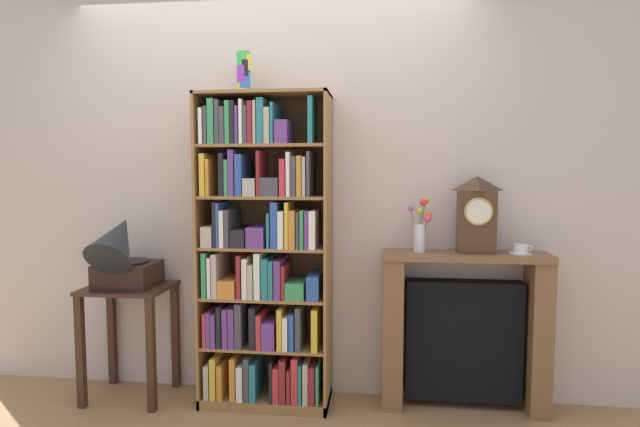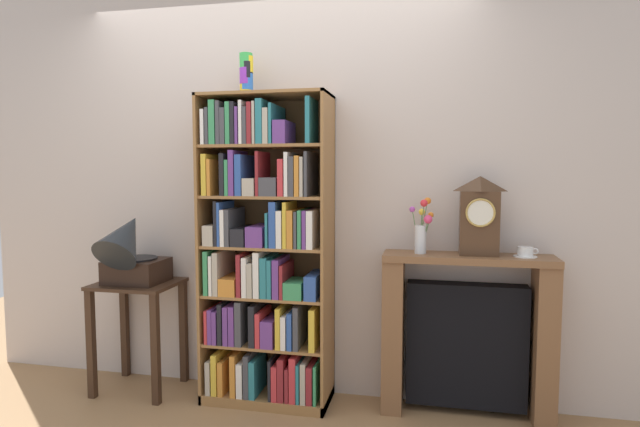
% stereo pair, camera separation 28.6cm
% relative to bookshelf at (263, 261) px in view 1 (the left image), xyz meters
% --- Properties ---
extents(ground_plane, '(7.55, 6.40, 0.02)m').
position_rel_bookshelf_xyz_m(ground_plane, '(0.01, -0.05, -0.89)').
color(ground_plane, '#997047').
extents(wall_back, '(4.55, 0.08, 2.69)m').
position_rel_bookshelf_xyz_m(wall_back, '(0.18, 0.23, 0.46)').
color(wall_back, beige).
rests_on(wall_back, ground).
extents(bookshelf, '(0.78, 0.36, 1.89)m').
position_rel_bookshelf_xyz_m(bookshelf, '(0.00, 0.00, 0.00)').
color(bookshelf, olive).
rests_on(bookshelf, ground).
extents(cup_stack, '(0.08, 0.08, 0.25)m').
position_rel_bookshelf_xyz_m(cup_stack, '(-0.12, 0.05, 1.13)').
color(cup_stack, blue).
rests_on(cup_stack, bookshelf).
extents(side_table_left, '(0.51, 0.42, 0.71)m').
position_rel_bookshelf_xyz_m(side_table_left, '(-0.86, -0.02, -0.37)').
color(side_table_left, '#382316').
rests_on(side_table_left, ground).
extents(gramophone, '(0.35, 0.48, 0.52)m').
position_rel_bookshelf_xyz_m(gramophone, '(-0.86, -0.09, 0.05)').
color(gramophone, black).
rests_on(gramophone, side_table_left).
extents(fireplace_mantel, '(0.97, 0.26, 0.95)m').
position_rel_bookshelf_xyz_m(fireplace_mantel, '(1.21, 0.08, -0.42)').
color(fireplace_mantel, brown).
rests_on(fireplace_mantel, ground).
extents(mantel_clock, '(0.21, 0.12, 0.45)m').
position_rel_bookshelf_xyz_m(mantel_clock, '(1.26, 0.06, 0.29)').
color(mantel_clock, '#472D1C').
rests_on(mantel_clock, fireplace_mantel).
extents(flower_vase, '(0.14, 0.11, 0.33)m').
position_rel_bookshelf_xyz_m(flower_vase, '(0.95, 0.06, 0.21)').
color(flower_vase, silver).
rests_on(flower_vase, fireplace_mantel).
extents(teacup_with_saucer, '(0.13, 0.13, 0.06)m').
position_rel_bookshelf_xyz_m(teacup_with_saucer, '(1.52, 0.06, 0.09)').
color(teacup_with_saucer, white).
rests_on(teacup_with_saucer, fireplace_mantel).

